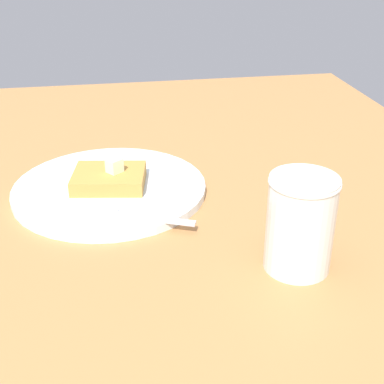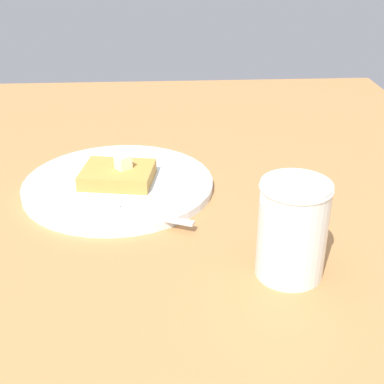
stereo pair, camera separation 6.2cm
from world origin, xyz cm
name	(u,v)px [view 1 (the left image)]	position (x,y,z in cm)	size (l,w,h in cm)	color
table_surface	(42,238)	(0.00, 0.00, 0.95)	(126.80, 126.80, 1.90)	#A67140
plate	(110,188)	(8.54, 9.01, 2.53)	(26.11, 26.11, 1.12)	white
toast_slice_center	(109,178)	(8.54, 9.01, 3.99)	(9.52, 7.64, 1.95)	#B9833A
butter_pat_primary	(114,166)	(9.39, 8.88, 5.90)	(1.87, 1.68, 1.87)	#F5EDC2
fork	(123,215)	(9.86, 0.05, 3.20)	(15.30, 7.54, 0.36)	silver
syrup_jar	(300,227)	(27.70, -11.90, 6.81)	(7.30, 7.30, 10.54)	#582610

